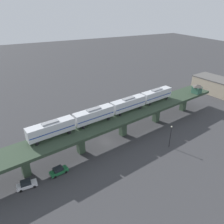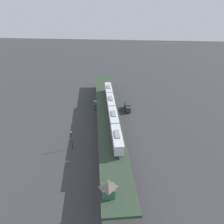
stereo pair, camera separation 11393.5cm
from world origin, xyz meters
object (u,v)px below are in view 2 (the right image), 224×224
object	(u,v)px
subway_train	(112,110)
street_lamp	(72,139)
street_car_white	(96,99)
signal_hut	(108,189)
delivery_truck	(128,107)
street_car_green	(96,106)

from	to	relation	value
subway_train	street_lamp	xyz separation A→B (m)	(12.54, 12.16, -5.39)
subway_train	street_car_white	size ratio (longest dim) A/B	11.20
street_car_white	street_lamp	bearing A→B (deg)	86.75
subway_train	street_car_white	xyz separation A→B (m)	(10.33, -26.73, -8.56)
signal_hut	street_lamp	bearing A→B (deg)	-58.63
signal_hut	delivery_truck	xyz separation A→B (m)	(-2.87, -55.44, -7.00)
street_car_green	delivery_truck	bearing A→B (deg)	177.25
street_lamp	street_car_green	bearing A→B (deg)	-96.12
subway_train	street_car_green	distance (m)	22.91
subway_train	street_lamp	world-z (taller)	subway_train
delivery_truck	street_lamp	size ratio (longest dim) A/B	1.07
street_car_white	street_lamp	world-z (taller)	street_lamp
delivery_truck	street_car_white	bearing A→B (deg)	-27.62
delivery_truck	street_lamp	world-z (taller)	street_lamp
subway_train	delivery_truck	distance (m)	20.75
subway_train	street_lamp	bearing A→B (deg)	44.11
subway_train	street_car_green	size ratio (longest dim) A/B	10.64
delivery_truck	street_car_green	bearing A→B (deg)	-2.75
street_car_green	street_lamp	distance (m)	31.67
subway_train	street_lamp	size ratio (longest dim) A/B	7.14
street_car_green	street_car_white	xyz separation A→B (m)	(1.15, -7.56, 0.00)
street_car_green	delivery_truck	size ratio (longest dim) A/B	0.63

